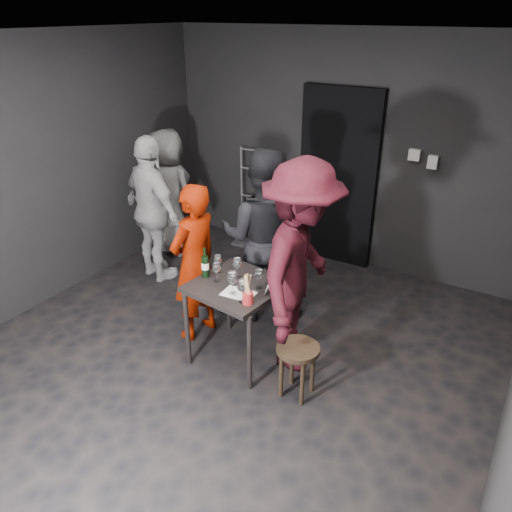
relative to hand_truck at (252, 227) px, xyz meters
The scene contains 25 objects.
floor 2.58m from the hand_truck, 64.25° to the right, with size 4.50×5.00×0.02m, color black.
ceiling 3.56m from the hand_truck, 64.25° to the right, with size 4.50×5.00×0.02m, color silver.
wall_back 1.59m from the hand_truck, ahead, with size 4.50×0.04×2.70m, color black.
wall_left 2.81m from the hand_truck, 116.17° to the right, with size 0.04×5.00×2.70m, color black.
doorway 1.39m from the hand_truck, ahead, with size 0.95×0.10×2.10m, color black.
wallbox_upper 2.32m from the hand_truck, ahead, with size 0.12×0.06×0.12m, color #B7B7B2.
wallbox_lower 2.46m from the hand_truck, ahead, with size 0.10×0.06×0.14m, color #B7B7B2.
hand_truck is the anchor object (origin of this frame).
tasting_table 2.51m from the hand_truck, 61.25° to the right, with size 0.72×0.72×0.75m.
stool 3.01m from the hand_truck, 51.40° to the right, with size 0.35×0.35×0.47m.
server_red 2.23m from the hand_truck, 72.46° to the right, with size 0.56×0.37×1.54m, color #7D1400.
woman_black 1.91m from the hand_truck, 55.04° to the right, with size 0.98×0.54×2.02m, color black.
man_maroon 2.72m from the hand_truck, 49.32° to the right, with size 1.49×0.69×2.31m, color #370C15.
bystander_cream 1.62m from the hand_truck, 107.69° to the right, with size 1.09×0.52×1.86m, color silver.
bystander_grey 1.23m from the hand_truck, 135.19° to the right, with size 0.82×0.45×1.68m, color slate.
tasting_mat 2.68m from the hand_truck, 60.77° to the right, with size 0.27×0.18×0.00m, color white.
wine_glass_a 2.51m from the hand_truck, 65.49° to the right, with size 0.07×0.07×0.19m, color white, non-canonical shape.
wine_glass_b 2.35m from the hand_truck, 65.99° to the right, with size 0.07×0.07×0.18m, color white, non-canonical shape.
wine_glass_c 2.44m from the hand_truck, 61.43° to the right, with size 0.08×0.08×0.21m, color white, non-canonical shape.
wine_glass_d 2.71m from the hand_truck, 61.82° to the right, with size 0.08×0.08×0.22m, color white, non-canonical shape.
wine_glass_e 2.83m from the hand_truck, 59.94° to the right, with size 0.08×0.08×0.22m, color white, non-canonical shape.
wine_glass_f 2.61m from the hand_truck, 57.09° to the right, with size 0.07×0.07×0.19m, color white, non-canonical shape.
wine_bottle 2.45m from the hand_truck, 68.21° to the right, with size 0.07×0.07×0.28m.
breadstick_cup 2.85m from the hand_truck, 59.01° to the right, with size 0.09×0.09×0.27m.
reserved_card 2.67m from the hand_truck, 54.98° to the right, with size 0.08×0.13×0.10m, color white, non-canonical shape.
Camera 1 is at (2.13, -2.93, 2.86)m, focal length 35.00 mm.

